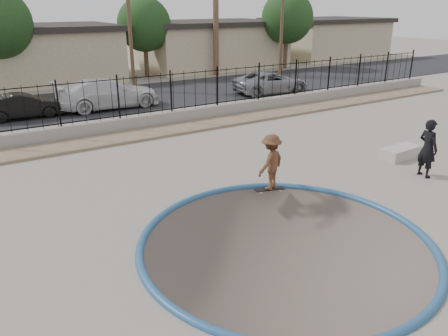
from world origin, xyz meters
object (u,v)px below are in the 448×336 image
object	(u,v)px
skater	(271,165)
skateboard	(270,189)
concrete_ledge	(400,152)
car_d	(271,82)
videographer	(428,148)
car_c	(108,93)
car_b	(24,106)

from	to	relation	value
skater	skateboard	world-z (taller)	skater
concrete_ledge	car_d	size ratio (longest dim) A/B	0.33
videographer	car_c	world-z (taller)	videographer
videographer	car_b	world-z (taller)	videographer
videographer	car_b	size ratio (longest dim) A/B	0.52
car_c	concrete_ledge	bearing A→B (deg)	-153.77
concrete_ledge	car_b	distance (m)	17.23
skater	car_b	world-z (taller)	skater
skater	videographer	world-z (taller)	videographer
skater	car_c	xyz separation A→B (m)	(-0.53, 13.40, -0.01)
skater	videographer	xyz separation A→B (m)	(5.05, -1.70, 0.11)
concrete_ledge	car_c	world-z (taller)	car_c
skater	car_c	world-z (taller)	skater
car_c	car_d	xyz separation A→B (m)	(9.95, -1.36, -0.12)
car_b	car_c	bearing A→B (deg)	-88.13
skateboard	videographer	world-z (taller)	videographer
concrete_ledge	car_c	distance (m)	14.99
car_b	car_d	xyz separation A→B (m)	(14.16, -1.36, 0.06)
concrete_ledge	car_c	size ratio (longest dim) A/B	0.29
concrete_ledge	car_c	xyz separation A→B (m)	(-6.48, 13.51, 0.63)
car_b	car_c	xyz separation A→B (m)	(4.21, 0.00, 0.18)
skater	concrete_ledge	xyz separation A→B (m)	(5.96, -0.11, -0.64)
car_b	car_d	size ratio (longest dim) A/B	0.76
skater	car_b	distance (m)	14.21
videographer	car_d	world-z (taller)	videographer
videographer	skater	bearing A→B (deg)	78.86
videographer	car_c	xyz separation A→B (m)	(-5.58, 15.10, -0.13)
skater	skateboard	xyz separation A→B (m)	(-0.00, -0.00, -0.78)
skater	car_c	size ratio (longest dim) A/B	0.31
skater	car_c	distance (m)	13.41
skateboard	car_d	xyz separation A→B (m)	(9.43, 12.04, 0.64)
skateboard	car_b	xyz separation A→B (m)	(-4.73, 13.40, 0.58)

